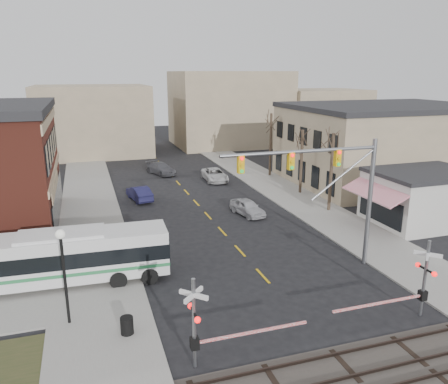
# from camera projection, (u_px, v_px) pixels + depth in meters

# --- Properties ---
(ground) EXTENTS (160.00, 160.00, 0.00)m
(ground) POSITION_uv_depth(u_px,v_px,m) (277.00, 291.00, 24.34)
(ground) COLOR black
(ground) RESTS_ON ground
(sidewalk_west) EXTENTS (5.00, 60.00, 0.12)m
(sidewalk_west) POSITION_uv_depth(u_px,v_px,m) (90.00, 205.00, 39.85)
(sidewalk_west) COLOR gray
(sidewalk_west) RESTS_ON ground
(sidewalk_east) EXTENTS (5.00, 60.00, 0.12)m
(sidewalk_east) POSITION_uv_depth(u_px,v_px,m) (280.00, 189.00, 45.50)
(sidewalk_east) COLOR gray
(sidewalk_east) RESTS_ON ground
(rail_tracks) EXTENTS (160.00, 3.91, 0.14)m
(rail_tracks) POSITION_uv_depth(u_px,v_px,m) (363.00, 383.00, 16.97)
(rail_tracks) COLOR #2D231E
(rail_tracks) RESTS_ON ground
(tan_building) EXTENTS (20.30, 15.30, 8.50)m
(tan_building) POSITION_uv_depth(u_px,v_px,m) (384.00, 143.00, 48.11)
(tan_building) COLOR gray
(tan_building) RESTS_ON ground
(awning_shop) EXTENTS (9.74, 6.20, 4.30)m
(awning_shop) POSITION_uv_depth(u_px,v_px,m) (423.00, 197.00, 34.94)
(awning_shop) COLOR beige
(awning_shop) RESTS_ON ground
(tree_east_a) EXTENTS (0.28, 0.28, 6.75)m
(tree_east_a) POSITION_uv_depth(u_px,v_px,m) (331.00, 172.00, 37.55)
(tree_east_a) COLOR #382B21
(tree_east_a) RESTS_ON sidewalk_east
(tree_east_b) EXTENTS (0.28, 0.28, 6.30)m
(tree_east_b) POSITION_uv_depth(u_px,v_px,m) (301.00, 162.00, 43.20)
(tree_east_b) COLOR #382B21
(tree_east_b) RESTS_ON sidewalk_east
(tree_east_c) EXTENTS (0.28, 0.28, 7.20)m
(tree_east_c) POSITION_uv_depth(u_px,v_px,m) (271.00, 145.00, 50.48)
(tree_east_c) COLOR #382B21
(tree_east_c) RESTS_ON sidewalk_east
(transit_bus) EXTENTS (11.84, 3.08, 3.02)m
(transit_bus) POSITION_uv_depth(u_px,v_px,m) (63.00, 257.00, 24.68)
(transit_bus) COLOR silver
(transit_bus) RESTS_ON ground
(traffic_signal_mast) EXTENTS (9.84, 0.30, 8.00)m
(traffic_signal_mast) POSITION_uv_depth(u_px,v_px,m) (333.00, 179.00, 25.67)
(traffic_signal_mast) COLOR gray
(traffic_signal_mast) RESTS_ON ground
(rr_crossing_west) EXTENTS (5.60, 1.36, 4.00)m
(rr_crossing_west) POSITION_uv_depth(u_px,v_px,m) (204.00, 323.00, 17.74)
(rr_crossing_west) COLOR gray
(rr_crossing_west) RESTS_ON ground
(rr_crossing_east) EXTENTS (5.60, 1.36, 4.00)m
(rr_crossing_east) POSITION_uv_depth(u_px,v_px,m) (418.00, 280.00, 21.34)
(rr_crossing_east) COLOR gray
(rr_crossing_east) RESTS_ON ground
(street_lamp) EXTENTS (0.44, 0.44, 4.77)m
(street_lamp) POSITION_uv_depth(u_px,v_px,m) (63.00, 258.00, 20.22)
(street_lamp) COLOR black
(street_lamp) RESTS_ON sidewalk_west
(trash_bin) EXTENTS (0.60, 0.60, 0.83)m
(trash_bin) POSITION_uv_depth(u_px,v_px,m) (127.00, 325.00, 20.11)
(trash_bin) COLOR black
(trash_bin) RESTS_ON sidewalk_west
(car_a) EXTENTS (2.38, 4.19, 1.34)m
(car_a) POSITION_uv_depth(u_px,v_px,m) (247.00, 207.00, 37.29)
(car_a) COLOR #A6A5AA
(car_a) RESTS_ON ground
(car_b) EXTENTS (2.20, 4.37, 1.38)m
(car_b) POSITION_uv_depth(u_px,v_px,m) (139.00, 193.00, 41.60)
(car_b) COLOR #19183D
(car_b) RESTS_ON ground
(car_c) EXTENTS (2.45, 5.01, 1.37)m
(car_c) POSITION_uv_depth(u_px,v_px,m) (215.00, 175.00, 49.07)
(car_c) COLOR silver
(car_c) RESTS_ON ground
(car_d) EXTENTS (3.45, 5.10, 1.37)m
(car_d) POSITION_uv_depth(u_px,v_px,m) (161.00, 168.00, 52.31)
(car_d) COLOR #47474D
(car_d) RESTS_ON ground
(pedestrian_near) EXTENTS (0.66, 0.78, 1.82)m
(pedestrian_near) POSITION_uv_depth(u_px,v_px,m) (105.00, 265.00, 25.29)
(pedestrian_near) COLOR #534B42
(pedestrian_near) RESTS_ON sidewalk_west
(pedestrian_far) EXTENTS (0.94, 0.98, 1.60)m
(pedestrian_far) POSITION_uv_depth(u_px,v_px,m) (64.00, 258.00, 26.53)
(pedestrian_far) COLOR #2B314C
(pedestrian_far) RESTS_ON sidewalk_west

